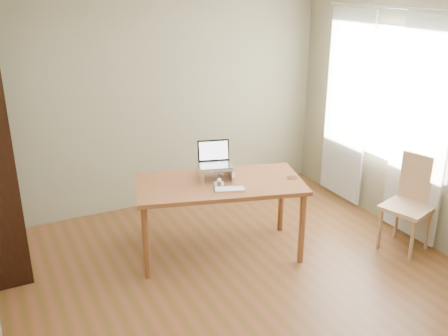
{
  "coord_description": "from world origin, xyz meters",
  "views": [
    {
      "loc": [
        -1.88,
        -3.06,
        2.54
      ],
      "look_at": [
        0.07,
        0.83,
        0.89
      ],
      "focal_mm": 40.0,
      "sensor_mm": 36.0,
      "label": 1
    }
  ],
  "objects_px": {
    "keyboard": "(230,189)",
    "chair": "(414,201)",
    "laptop": "(213,159)",
    "cat": "(216,172)",
    "desk": "(220,190)"
  },
  "relations": [
    {
      "from": "desk",
      "to": "chair",
      "type": "bearing_deg",
      "value": -7.76
    },
    {
      "from": "laptop",
      "to": "chair",
      "type": "relative_size",
      "value": 0.37
    },
    {
      "from": "laptop",
      "to": "keyboard",
      "type": "distance_m",
      "value": 0.4
    },
    {
      "from": "desk",
      "to": "keyboard",
      "type": "relative_size",
      "value": 5.59
    },
    {
      "from": "keyboard",
      "to": "cat",
      "type": "distance_m",
      "value": 0.34
    },
    {
      "from": "chair",
      "to": "laptop",
      "type": "bearing_deg",
      "value": 135.61
    },
    {
      "from": "laptop",
      "to": "cat",
      "type": "relative_size",
      "value": 0.75
    },
    {
      "from": "desk",
      "to": "laptop",
      "type": "distance_m",
      "value": 0.3
    },
    {
      "from": "laptop",
      "to": "keyboard",
      "type": "xyz_separation_m",
      "value": [
        -0.01,
        -0.35,
        -0.18
      ]
    },
    {
      "from": "keyboard",
      "to": "chair",
      "type": "relative_size",
      "value": 0.32
    },
    {
      "from": "laptop",
      "to": "chair",
      "type": "bearing_deg",
      "value": -11.35
    },
    {
      "from": "keyboard",
      "to": "chair",
      "type": "xyz_separation_m",
      "value": [
        1.75,
        -0.54,
        -0.25
      ]
    },
    {
      "from": "cat",
      "to": "chair",
      "type": "bearing_deg",
      "value": -2.17
    },
    {
      "from": "keyboard",
      "to": "cat",
      "type": "xyz_separation_m",
      "value": [
        0.03,
        0.33,
        0.05
      ]
    },
    {
      "from": "laptop",
      "to": "keyboard",
      "type": "relative_size",
      "value": 1.15
    }
  ]
}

